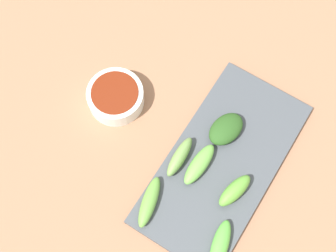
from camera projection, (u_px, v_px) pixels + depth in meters
The scene contains 9 objects.
tabletop at pixel (161, 134), 0.92m from camera, with size 2.10×2.10×0.02m, color #A07051.
sauce_bowl at pixel (116, 96), 0.91m from camera, with size 0.11×0.11×0.04m.
serving_plate at pixel (222, 163), 0.88m from camera, with size 0.18×0.36×0.01m, color #4A4F55.
broccoli_stalk_0 at pixel (149, 202), 0.84m from camera, with size 0.02×0.09×0.02m, color #66A342.
broccoli_leafy_1 at pixel (226, 129), 0.88m from camera, with size 0.05×0.07×0.03m, color #2C5620.
broccoli_stalk_2 at pixel (199, 164), 0.86m from camera, with size 0.03×0.09×0.02m, color #70B74B.
broccoli_stalk_3 at pixel (220, 245), 0.81m from camera, with size 0.03×0.09×0.02m, color #5CB343.
broccoli_stalk_4 at pixel (235, 191), 0.84m from camera, with size 0.03×0.07×0.03m, color #67B13E.
broccoli_stalk_5 at pixel (180, 157), 0.86m from camera, with size 0.02×0.08×0.03m, color #76A351.
Camera 1 is at (0.18, -0.26, 0.87)m, focal length 52.33 mm.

